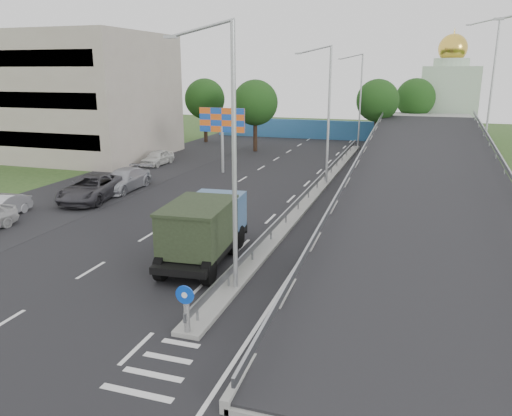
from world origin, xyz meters
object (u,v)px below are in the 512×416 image
at_px(lamp_post_mid, 326,108).
at_px(dump_truck, 205,227).
at_px(parked_car_c, 91,188).
at_px(lamp_post_near, 229,146).
at_px(parked_car_d, 124,180).
at_px(parked_car_e, 157,158).
at_px(billboard, 222,124).
at_px(church, 448,96).
at_px(sign_bollard, 186,309).
at_px(lamp_post_far, 359,96).
at_px(parked_car_b, 0,207).

xyz_separation_m(lamp_post_mid, dump_truck, (-2.33, -17.25, -4.19)).
bearing_deg(parked_car_c, lamp_post_near, -46.25).
distance_m(parked_car_d, parked_car_e, 10.09).
bearing_deg(billboard, lamp_post_mid, -12.38).
bearing_deg(church, parked_car_e, -130.64).
bearing_deg(billboard, sign_bollard, -70.79).
xyz_separation_m(church, dump_truck, (-12.22, -51.25, -3.69)).
bearing_deg(parked_car_d, lamp_post_far, 61.98).
bearing_deg(lamp_post_mid, lamp_post_far, 90.00).
height_order(parked_car_c, parked_car_d, parked_car_c).
bearing_deg(lamp_post_mid, parked_car_b, -138.59).
xyz_separation_m(lamp_post_near, parked_car_e, (-16.25, 23.55, -5.11)).
xyz_separation_m(lamp_post_near, lamp_post_mid, (0.00, 20.00, 0.00)).
bearing_deg(sign_bollard, parked_car_e, 120.52).
distance_m(sign_bollard, dump_truck, 6.96).
height_order(lamp_post_far, parked_car_d, lamp_post_far).
distance_m(lamp_post_far, church, 17.15).
bearing_deg(parked_car_e, lamp_post_far, 46.66).
bearing_deg(parked_car_e, parked_car_c, -79.28).
distance_m(church, dump_truck, 52.82).
relative_size(church, dump_truck, 2.03).
distance_m(dump_truck, parked_car_e, 25.05).
relative_size(dump_truck, parked_car_d, 1.27).
bearing_deg(church, billboard, -120.70).
xyz_separation_m(church, parked_car_d, (-23.53, -40.20, -4.53)).
relative_size(lamp_post_near, parked_car_e, 2.45).
bearing_deg(church, dump_truck, -103.41).
height_order(lamp_post_far, parked_car_e, lamp_post_far).
bearing_deg(lamp_post_far, dump_truck, -93.57).
bearing_deg(parked_car_b, dump_truck, -14.06).
xyz_separation_m(lamp_post_mid, billboard, (-9.11, 2.00, -1.62)).
bearing_deg(billboard, lamp_post_near, -67.51).
bearing_deg(billboard, parked_car_b, -114.39).
distance_m(lamp_post_near, billboard, 23.87).
height_order(lamp_post_near, lamp_post_mid, same).
xyz_separation_m(church, parked_car_e, (-26.14, -30.45, -4.61)).
bearing_deg(lamp_post_far, lamp_post_near, -90.00).
distance_m(lamp_post_near, parked_car_c, 18.29).
xyz_separation_m(lamp_post_far, parked_car_d, (-13.64, -26.20, -5.03)).
bearing_deg(parked_car_b, church, 57.34).
bearing_deg(lamp_post_near, parked_car_b, 162.43).
bearing_deg(dump_truck, lamp_post_far, 81.76).
bearing_deg(lamp_post_far, parked_car_e, -134.64).
xyz_separation_m(lamp_post_near, billboard, (-9.11, 22.00, -1.62)).
xyz_separation_m(sign_bollard, lamp_post_far, (0.11, 43.83, 4.77)).
xyz_separation_m(lamp_post_mid, lamp_post_far, (0.00, 20.00, 0.00)).
height_order(parked_car_b, parked_car_d, parked_car_d).
height_order(lamp_post_near, parked_car_e, lamp_post_near).
height_order(lamp_post_far, church, church).
distance_m(sign_bollard, parked_car_d, 22.23).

